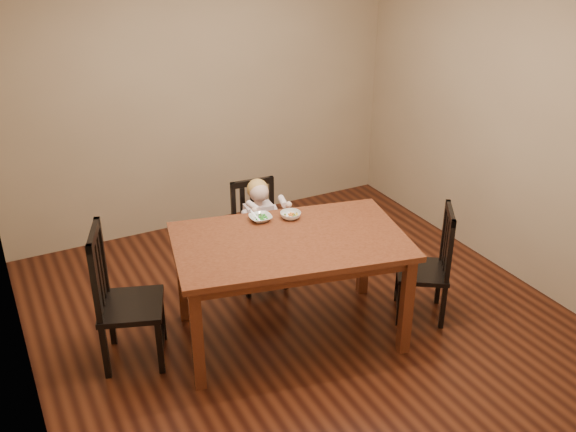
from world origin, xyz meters
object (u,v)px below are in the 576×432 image
chair_left (123,299)px  chair_right (429,266)px  bowl_peas (260,218)px  dining_table (290,250)px  bowl_veg (291,215)px  chair_child (258,236)px  toddler (260,224)px

chair_left → chair_right: 2.32m
chair_right → bowl_peas: (-1.15, 0.62, 0.40)m
chair_left → chair_right: bearing=95.9°
dining_table → chair_right: chair_right is taller
chair_right → bowl_veg: chair_right is taller
bowl_peas → chair_child: bearing=68.2°
chair_right → toddler: bearing=77.2°
chair_child → bowl_peas: bearing=72.8°
chair_right → bowl_veg: 1.15m
chair_child → bowl_veg: size_ratio=5.84×
chair_right → bowl_veg: (-0.92, 0.55, 0.40)m
chair_left → toddler: (1.28, 0.49, 0.07)m
bowl_veg → dining_table: bearing=-118.4°
dining_table → bowl_veg: (0.16, 0.29, 0.12)m
dining_table → chair_right: bearing=-13.5°
toddler → bowl_peas: bearing=71.0°
chair_left → dining_table: bearing=95.9°
chair_child → chair_right: bearing=136.7°
chair_left → chair_right: (2.25, -0.54, -0.06)m
chair_right → chair_left: bearing=110.4°
chair_child → toddler: size_ratio=1.75×
dining_table → bowl_veg: 0.35m
chair_left → toddler: 1.37m
dining_table → chair_child: 0.87m
chair_left → chair_child: bearing=131.8°
bowl_peas → chair_left: bearing=-175.6°
chair_right → chair_child: bearing=75.9°
chair_child → bowl_veg: bearing=99.2°
toddler → bowl_veg: size_ratio=3.34×
dining_table → bowl_peas: size_ratio=10.90×
chair_left → bowl_peas: bearing=113.7°
bowl_peas → toddler: bearing=66.4°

